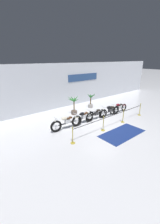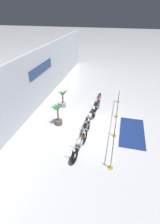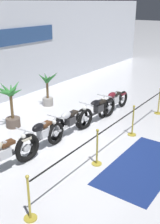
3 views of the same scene
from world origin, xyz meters
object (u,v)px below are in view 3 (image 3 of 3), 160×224
potted_palm_left_of_row (11,104)px  stanchion_far_left (92,145)px  motorcycle_cream_0 (2,157)px  motorcycle_black_1 (42,135)px  motorcycle_maroon_4 (114,101)px  floor_banner (143,166)px  potted_palm_right_of_row (48,89)px  stanchion_far_right (159,105)px  motorcycle_silver_2 (69,123)px  motorcycle_black_3 (98,110)px  stanchion_mid_right (133,125)px  stanchion_mid_left (97,153)px

potted_palm_left_of_row → stanchion_far_left: size_ratio=0.23×
motorcycle_cream_0 → motorcycle_black_1: 1.50m
motorcycle_black_1 → motorcycle_maroon_4: (3.96, -0.21, -0.02)m
motorcycle_cream_0 → floor_banner: size_ratio=0.77×
motorcycle_black_1 → potted_palm_right_of_row: 3.90m
motorcycle_black_1 → stanchion_far_right: (4.83, -1.75, -0.12)m
motorcycle_silver_2 → potted_palm_left_of_row: (-0.60, 2.08, 0.37)m
motorcycle_cream_0 → stanchion_far_left: (1.51, -1.75, 0.21)m
motorcycle_black_3 → motorcycle_black_1: bearing=175.2°
stanchion_mid_right → motorcycle_black_1: bearing=144.8°
motorcycle_cream_0 → potted_palm_right_of_row: size_ratio=1.57×
motorcycle_cream_0 → stanchion_mid_left: bearing=-44.8°
stanchion_far_right → potted_palm_left_of_row: bearing=138.2°
motorcycle_maroon_4 → motorcycle_black_1: bearing=177.0°
stanchion_far_left → motorcycle_silver_2: bearing=54.2°
motorcycle_black_1 → stanchion_mid_left: (0.26, -1.75, -0.12)m
motorcycle_cream_0 → motorcycle_black_3: bearing=-3.1°
stanchion_far_left → motorcycle_black_1: bearing=90.4°
motorcycle_cream_0 → potted_palm_left_of_row: size_ratio=1.48×
potted_palm_left_of_row → stanchion_mid_left: size_ratio=1.55×
stanchion_far_left → stanchion_mid_right: (2.46, 0.00, -0.34)m
motorcycle_black_1 → stanchion_mid_right: size_ratio=2.16×
motorcycle_cream_0 → stanchion_mid_right: bearing=-23.7°
motorcycle_silver_2 → stanchion_far_left: (-1.21, -1.68, 0.23)m
stanchion_far_left → floor_banner: 1.57m
floor_banner → motorcycle_cream_0: bearing=130.8°
motorcycle_cream_0 → stanchion_mid_left: 2.48m
stanchion_far_right → potted_palm_right_of_row: bearing=113.4°
motorcycle_silver_2 → stanchion_mid_right: stanchion_mid_right is taller
motorcycle_cream_0 → potted_palm_right_of_row: potted_palm_right_of_row is taller
motorcycle_black_3 → motorcycle_maroon_4: motorcycle_black_3 is taller
motorcycle_cream_0 → stanchion_mid_right: stanchion_mid_right is taller
motorcycle_black_3 → stanchion_far_right: bearing=-35.8°
motorcycle_black_3 → motorcycle_maroon_4: bearing=0.9°
stanchion_far_right → stanchion_mid_left: bearing=180.0°
motorcycle_maroon_4 → stanchion_mid_left: 4.01m
potted_palm_left_of_row → potted_palm_right_of_row: size_ratio=1.06×
stanchion_far_right → motorcycle_black_1: bearing=160.1°
motorcycle_silver_2 → stanchion_mid_left: bearing=-119.9°
motorcycle_black_1 → stanchion_far_right: size_ratio=2.16×
motorcycle_silver_2 → stanchion_far_left: size_ratio=0.30×
potted_palm_left_of_row → stanchion_far_left: bearing=-99.4°
floor_banner → motorcycle_black_1: bearing=108.3°
motorcycle_silver_2 → potted_palm_left_of_row: 2.19m
stanchion_far_left → stanchion_mid_left: (0.25, 0.00, -0.34)m
stanchion_mid_left → motorcycle_cream_0: bearing=135.2°
motorcycle_black_3 → stanchion_far_left: 3.12m
stanchion_far_left → potted_palm_left_of_row: bearing=80.6°
motorcycle_silver_2 → motorcycle_maroon_4: 2.73m
motorcycle_silver_2 → motorcycle_cream_0: bearing=178.7°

